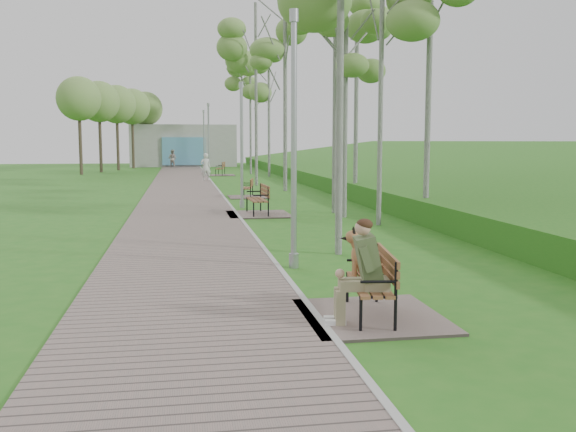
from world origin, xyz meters
name	(u,v)px	position (x,y,z in m)	size (l,w,h in m)	color
ground	(273,262)	(0.00, 0.00, 0.00)	(120.00, 120.00, 0.00)	#26671A
walkway	(183,187)	(-1.75, 21.50, 0.02)	(3.50, 67.00, 0.04)	#70625B
kerb	(216,187)	(0.00, 21.50, 0.03)	(0.10, 67.00, 0.05)	#999993
embankment	(440,187)	(12.00, 20.00, 0.00)	(14.00, 70.00, 1.60)	#3B7522
building_north	(184,146)	(-1.50, 50.97, 1.99)	(10.00, 5.20, 4.00)	#9E9E99
bench_main	(367,286)	(0.67, -4.40, 0.47)	(1.92, 2.13, 1.67)	#70625B
bench_second	(257,208)	(0.67, 8.38, 0.24)	(2.05, 2.28, 1.26)	#70625B
bench_third	(247,193)	(1.02, 15.09, 0.19)	(1.66, 1.85, 1.02)	#70625B
bench_far	(220,172)	(0.97, 33.31, 0.22)	(1.96, 2.17, 1.20)	#70625B
lamp_post_near	(294,150)	(0.30, -0.66, 2.30)	(0.19, 0.19, 4.92)	#999CA1
lamp_post_second	(242,150)	(0.38, 10.74, 2.15)	(0.18, 0.18, 4.59)	#999CA1
lamp_post_third	(209,141)	(0.29, 35.85, 2.46)	(0.20, 0.20, 5.26)	#999CA1
lamp_post_far	(204,142)	(0.24, 43.93, 2.39)	(0.20, 0.20, 5.12)	#999CA1
pedestrian_near	(206,167)	(-0.31, 27.07, 0.86)	(0.62, 0.41, 1.71)	silver
pedestrian_far	(172,159)	(-2.56, 47.04, 0.84)	(0.81, 0.63, 1.67)	gray
birch_near_a	(346,54)	(3.37, 7.28, 5.19)	(2.26, 2.26, 6.61)	silver
birch_mid_c	(285,36)	(3.26, 18.44, 7.47)	(2.76, 2.76, 9.52)	silver
birch_far_b	(256,37)	(2.33, 22.70, 8.08)	(2.73, 2.73, 10.30)	silver
birch_far_c	(269,73)	(4.22, 31.25, 7.07)	(2.28, 2.28, 9.00)	silver
birch_distant_a	(250,80)	(3.34, 34.83, 6.88)	(2.46, 2.46, 8.77)	silver
birch_distant_b	(242,72)	(3.75, 45.56, 8.61)	(2.75, 2.75, 10.97)	silver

